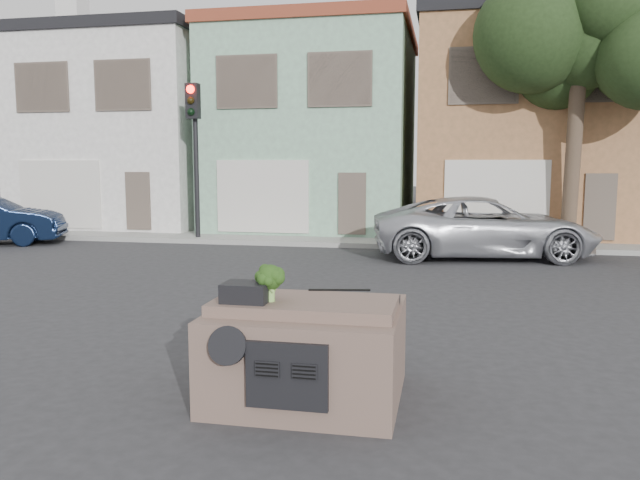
% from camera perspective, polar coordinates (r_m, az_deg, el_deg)
% --- Properties ---
extents(ground_plane, '(120.00, 120.00, 0.00)m').
position_cam_1_polar(ground_plane, '(9.90, 2.73, -7.92)').
color(ground_plane, '#303033').
rests_on(ground_plane, ground).
extents(sidewalk, '(40.00, 3.00, 0.15)m').
position_cam_1_polar(sidewalk, '(20.16, 7.28, -0.07)').
color(sidewalk, gray).
rests_on(sidewalk, ground).
extents(townhouse_white, '(7.20, 8.20, 7.55)m').
position_cam_1_polar(townhouse_white, '(27.02, -16.19, 9.37)').
color(townhouse_white, silver).
rests_on(townhouse_white, ground).
extents(townhouse_mint, '(7.20, 8.20, 7.55)m').
position_cam_1_polar(townhouse_mint, '(24.49, -0.20, 9.91)').
color(townhouse_mint, '#88B697').
rests_on(townhouse_mint, ground).
extents(townhouse_tan, '(7.20, 8.20, 7.55)m').
position_cam_1_polar(townhouse_tan, '(24.12, 17.80, 9.62)').
color(townhouse_tan, '#9E6B44').
rests_on(townhouse_tan, ground).
extents(silver_pickup, '(6.30, 3.62, 1.65)m').
position_cam_1_polar(silver_pickup, '(17.54, 14.70, -1.56)').
color(silver_pickup, '#BBBCC4').
rests_on(silver_pickup, ground).
extents(traffic_signal, '(0.40, 0.40, 5.10)m').
position_cam_1_polar(traffic_signal, '(20.55, -11.35, 6.90)').
color(traffic_signal, black).
rests_on(traffic_signal, ground).
extents(tree_near, '(4.40, 4.00, 8.50)m').
position_cam_1_polar(tree_near, '(19.65, 22.32, 11.48)').
color(tree_near, '#213517').
rests_on(tree_near, ground).
extents(car_dashboard, '(2.00, 1.80, 1.12)m').
position_cam_1_polar(car_dashboard, '(6.91, -1.09, -9.76)').
color(car_dashboard, brown).
rests_on(car_dashboard, ground).
extents(instrument_hump, '(0.48, 0.38, 0.20)m').
position_cam_1_polar(instrument_hump, '(6.57, -6.74, -4.75)').
color(instrument_hump, black).
rests_on(instrument_hump, car_dashboard).
extents(wiper_arm, '(0.69, 0.15, 0.02)m').
position_cam_1_polar(wiper_arm, '(7.08, 1.79, -4.58)').
color(wiper_arm, black).
rests_on(wiper_arm, car_dashboard).
extents(broccoli, '(0.38, 0.38, 0.40)m').
position_cam_1_polar(broccoli, '(6.53, -4.59, -3.90)').
color(broccoli, '#1F3A11').
rests_on(broccoli, car_dashboard).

